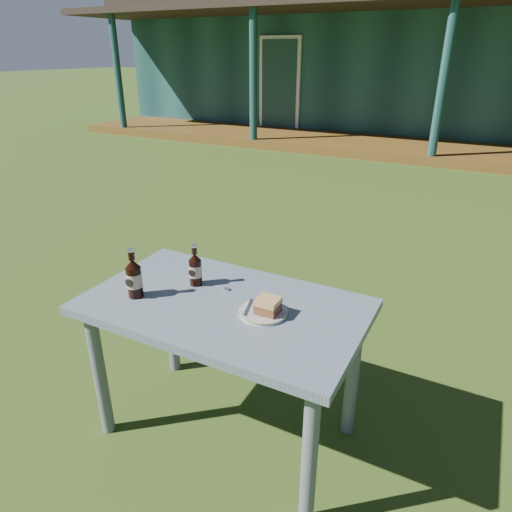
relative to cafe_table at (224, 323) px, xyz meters
The scene contains 9 objects.
ground 1.72m from the cafe_table, 90.00° to the left, with size 80.00×80.00×0.00m, color #334916.
pavilion 11.03m from the cafe_table, 90.00° to the left, with size 15.80×8.30×3.45m.
cafe_table is the anchor object (origin of this frame).
plate 0.22m from the cafe_table, ahead, with size 0.20×0.20×0.01m.
cake_slice 0.26m from the cafe_table, ahead, with size 0.09×0.09×0.06m.
fork 0.17m from the cafe_table, ahead, with size 0.01×0.14×0.00m, color silver.
cola_bottle_near 0.28m from the cafe_table, 156.74° to the left, with size 0.06×0.06×0.20m.
cola_bottle_far 0.44m from the cafe_table, 160.85° to the right, with size 0.07×0.07×0.23m.
bottle_cap 0.15m from the cafe_table, 114.05° to the left, with size 0.03×0.03×0.01m, color silver.
Camera 1 is at (0.91, -3.04, 1.71)m, focal length 32.00 mm.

